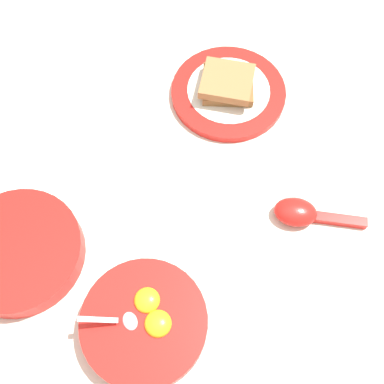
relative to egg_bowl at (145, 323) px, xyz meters
name	(u,v)px	position (x,y,z in m)	size (l,w,h in m)	color
ground_plane	(154,224)	(0.14, -0.08, -0.02)	(3.00, 3.00, 0.00)	silver
egg_bowl	(145,323)	(0.00, 0.00, 0.00)	(0.18, 0.18, 0.07)	red
toast_plate	(228,92)	(0.31, -0.31, -0.01)	(0.21, 0.21, 0.02)	red
toast_sandwich	(227,83)	(0.31, -0.30, 0.01)	(0.12, 0.13, 0.03)	brown
soup_spoon	(302,213)	(0.04, -0.29, -0.01)	(0.11, 0.14, 0.03)	red
congee_bowl	(19,251)	(0.18, 0.13, 0.00)	(0.19, 0.19, 0.04)	red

